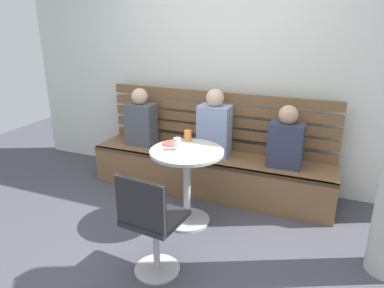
% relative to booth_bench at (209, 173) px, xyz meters
% --- Properties ---
extents(ground, '(8.00, 8.00, 0.00)m').
position_rel_booth_bench_xyz_m(ground, '(0.00, -1.20, -0.22)').
color(ground, '#42424C').
extents(back_wall, '(5.20, 0.10, 2.90)m').
position_rel_booth_bench_xyz_m(back_wall, '(0.00, 0.44, 1.23)').
color(back_wall, silver).
rests_on(back_wall, ground).
extents(booth_bench, '(2.70, 0.52, 0.44)m').
position_rel_booth_bench_xyz_m(booth_bench, '(0.00, 0.00, 0.00)').
color(booth_bench, brown).
rests_on(booth_bench, ground).
extents(booth_backrest, '(2.65, 0.04, 0.66)m').
position_rel_booth_bench_xyz_m(booth_backrest, '(0.00, 0.24, 0.56)').
color(booth_backrest, brown).
rests_on(booth_backrest, booth_bench).
extents(cafe_table, '(0.68, 0.68, 0.74)m').
position_rel_booth_bench_xyz_m(cafe_table, '(0.02, -0.69, 0.30)').
color(cafe_table, '#ADADB2').
rests_on(cafe_table, ground).
extents(white_chair, '(0.44, 0.44, 0.85)m').
position_rel_booth_bench_xyz_m(white_chair, '(0.08, -1.50, 0.24)').
color(white_chair, '#ADADB2').
rests_on(white_chair, ground).
extents(person_adult, '(0.34, 0.22, 0.74)m').
position_rel_booth_bench_xyz_m(person_adult, '(0.04, 0.03, 0.55)').
color(person_adult, '#8C9EC6').
rests_on(person_adult, booth_bench).
extents(person_child_left, '(0.34, 0.22, 0.67)m').
position_rel_booth_bench_xyz_m(person_child_left, '(-0.88, 0.04, 0.52)').
color(person_child_left, '#4C515B').
rests_on(person_child_left, booth_bench).
extents(person_child_middle, '(0.34, 0.22, 0.64)m').
position_rel_booth_bench_xyz_m(person_child_middle, '(0.80, 0.01, 0.50)').
color(person_child_middle, '#333851').
rests_on(person_child_middle, booth_bench).
extents(cup_tumbler_orange, '(0.07, 0.07, 0.10)m').
position_rel_booth_bench_xyz_m(cup_tumbler_orange, '(-0.08, -0.42, 0.57)').
color(cup_tumbler_orange, orange).
rests_on(cup_tumbler_orange, cafe_table).
extents(cup_water_clear, '(0.07, 0.07, 0.11)m').
position_rel_booth_bench_xyz_m(cup_water_clear, '(-0.07, -0.70, 0.57)').
color(cup_water_clear, white).
rests_on(cup_water_clear, cafe_table).
extents(plate_small, '(0.17, 0.17, 0.01)m').
position_rel_booth_bench_xyz_m(plate_small, '(-0.18, -0.59, 0.52)').
color(plate_small, '#DB4C42').
rests_on(plate_small, cafe_table).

